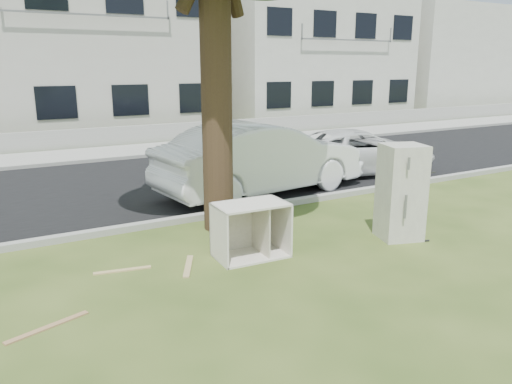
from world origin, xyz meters
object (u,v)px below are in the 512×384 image
fridge (401,192)px  car_right (357,152)px  car_center (262,158)px  cabinet (251,230)px

fridge → car_right: bearing=74.7°
car_center → fridge: bearing=-179.7°
car_center → car_right: bearing=-86.9°
car_center → car_right: (3.42, 0.61, -0.22)m
fridge → car_center: (-0.49, 3.90, 0.01)m
fridge → car_center: bearing=114.9°
car_right → cabinet: bearing=135.4°
fridge → car_center: car_center is taller
cabinet → car_center: (2.17, 3.40, 0.40)m
cabinet → car_right: (5.60, 4.01, 0.18)m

